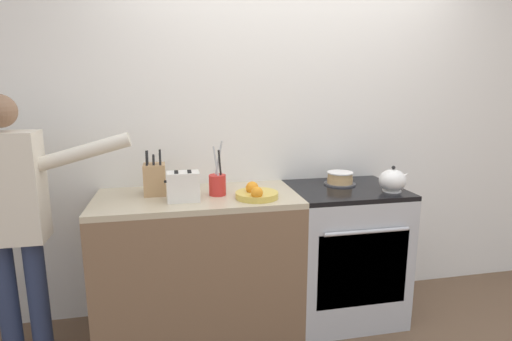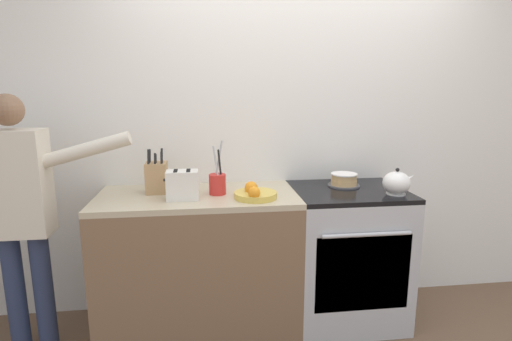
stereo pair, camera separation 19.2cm
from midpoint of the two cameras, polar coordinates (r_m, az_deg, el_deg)
wall_back at (r=2.88m, az=7.18°, el=6.04°), size 8.00×0.04×2.60m
counter_cabinet at (r=2.69m, az=-6.01°, el=-12.96°), size 1.26×0.62×0.92m
stove_range at (r=2.88m, az=14.63°, el=-11.58°), size 0.73×0.65×0.92m
layer_cake at (r=2.80m, az=14.38°, el=-1.36°), size 0.22×0.22×0.09m
tea_kettle at (r=2.69m, az=21.42°, el=-1.70°), size 0.21×0.17×0.17m
knife_block at (r=2.59m, az=-11.97°, el=-0.95°), size 0.13×0.14×0.29m
utensil_crock at (r=2.51m, az=-3.35°, el=-1.76°), size 0.11×0.11×0.34m
fruit_bowl at (r=2.42m, az=2.09°, el=-3.35°), size 0.26×0.26×0.10m
toaster at (r=2.41m, az=-8.24°, el=-2.09°), size 0.20×0.12×0.18m
person_baker at (r=2.62m, az=-28.85°, el=-4.32°), size 0.90×0.20×1.55m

